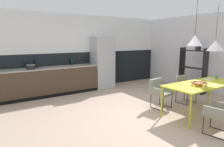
% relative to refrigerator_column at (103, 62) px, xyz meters
% --- Properties ---
extents(ground_plane, '(9.20, 9.20, 0.00)m').
position_rel_refrigerator_column_xyz_m(ground_plane, '(-0.65, -2.99, -0.95)').
color(ground_plane, tan).
extents(back_wall_splashback_dark, '(7.08, 0.12, 1.33)m').
position_rel_refrigerator_column_xyz_m(back_wall_splashback_dark, '(-0.65, 0.36, -0.28)').
color(back_wall_splashback_dark, black).
rests_on(back_wall_splashback_dark, ground).
extents(back_wall_panel_upper, '(7.08, 0.12, 1.33)m').
position_rel_refrigerator_column_xyz_m(back_wall_panel_upper, '(-0.65, 0.36, 1.06)').
color(back_wall_panel_upper, silver).
rests_on(back_wall_panel_upper, back_wall_splashback_dark).
extents(kitchen_counter, '(3.67, 0.63, 0.92)m').
position_rel_refrigerator_column_xyz_m(kitchen_counter, '(-2.22, -0.00, -0.49)').
color(kitchen_counter, '#443324').
rests_on(kitchen_counter, ground).
extents(refrigerator_column, '(0.75, 0.60, 1.89)m').
position_rel_refrigerator_column_xyz_m(refrigerator_column, '(0.00, 0.00, 0.00)').
color(refrigerator_column, '#ADAFB2').
rests_on(refrigerator_column, ground).
extents(dining_table, '(2.00, 0.82, 0.75)m').
position_rel_refrigerator_column_xyz_m(dining_table, '(0.62, -3.65, -0.23)').
color(dining_table, '#CBCF1C').
rests_on(dining_table, ground).
extents(armchair_facing_counter, '(0.54, 0.53, 0.75)m').
position_rel_refrigerator_column_xyz_m(armchair_facing_counter, '(0.13, -2.75, -0.46)').
color(armchair_facing_counter, gray).
rests_on(armchair_facing_counter, ground).
extents(armchair_head_of_table, '(0.56, 0.55, 0.79)m').
position_rel_refrigerator_column_xyz_m(armchair_head_of_table, '(-0.04, -4.51, -0.45)').
color(armchair_head_of_table, gray).
rests_on(armchair_head_of_table, ground).
extents(armchair_by_stool, '(0.50, 0.48, 0.76)m').
position_rel_refrigerator_column_xyz_m(armchair_by_stool, '(1.05, -2.84, -0.45)').
color(armchair_by_stool, gray).
rests_on(armchair_by_stool, ground).
extents(fruit_bowl, '(0.35, 0.35, 0.09)m').
position_rel_refrigerator_column_xyz_m(fruit_bowl, '(0.34, -3.73, -0.13)').
color(fruit_bowl, '#B2662D').
rests_on(fruit_bowl, dining_table).
extents(open_book, '(0.26, 0.19, 0.02)m').
position_rel_refrigerator_column_xyz_m(open_book, '(1.18, -3.47, -0.19)').
color(open_book, white).
rests_on(open_book, dining_table).
extents(mug_white_ceramic, '(0.12, 0.08, 0.09)m').
position_rel_refrigerator_column_xyz_m(mug_white_ceramic, '(1.46, -3.51, -0.15)').
color(mug_white_ceramic, '#5B8456').
rests_on(mug_white_ceramic, dining_table).
extents(mug_wide_latte, '(0.14, 0.09, 0.10)m').
position_rel_refrigerator_column_xyz_m(mug_wide_latte, '(0.15, -3.99, -0.14)').
color(mug_wide_latte, gold).
rests_on(mug_wide_latte, dining_table).
extents(cooking_pot, '(0.26, 0.26, 0.16)m').
position_rel_refrigerator_column_xyz_m(cooking_pot, '(-2.55, -0.12, 0.04)').
color(cooking_pot, black).
rests_on(cooking_pot, kitchen_counter).
extents(bottle_vinegar_dark, '(0.07, 0.07, 0.28)m').
position_rel_refrigerator_column_xyz_m(bottle_vinegar_dark, '(-1.13, 0.20, 0.08)').
color(bottle_vinegar_dark, '#0F3319').
rests_on(bottle_vinegar_dark, kitchen_counter).
extents(bottle_oil_tall, '(0.07, 0.07, 0.32)m').
position_rel_refrigerator_column_xyz_m(bottle_oil_tall, '(-2.33, 0.14, 0.10)').
color(bottle_oil_tall, black).
rests_on(bottle_oil_tall, kitchen_counter).
extents(open_shelf_unit, '(0.30, 0.92, 1.60)m').
position_rel_refrigerator_column_xyz_m(open_shelf_unit, '(2.28, -2.25, -0.11)').
color(open_shelf_unit, black).
rests_on(open_shelf_unit, ground).
extents(pendant_lamp_over_table_near, '(0.32, 0.32, 0.98)m').
position_rel_refrigerator_column_xyz_m(pendant_lamp_over_table_near, '(0.22, -3.63, 0.82)').
color(pendant_lamp_over_table_near, black).
extents(pendant_lamp_over_table_far, '(0.39, 0.39, 1.11)m').
position_rel_refrigerator_column_xyz_m(pendant_lamp_over_table_far, '(1.02, -3.65, 0.70)').
color(pendant_lamp_over_table_far, black).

